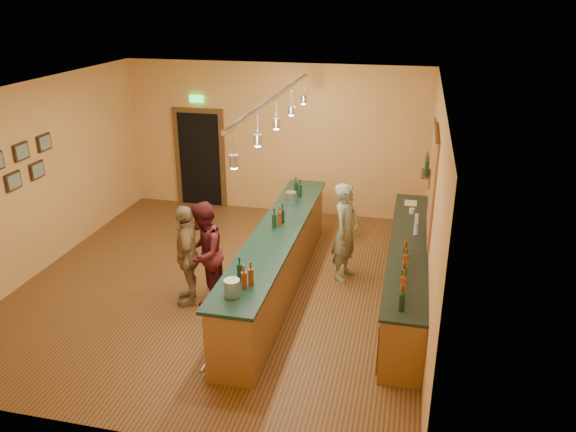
% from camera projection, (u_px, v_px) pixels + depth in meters
% --- Properties ---
extents(floor, '(7.00, 7.00, 0.00)m').
position_uv_depth(floor, '(224.00, 283.00, 9.38)').
color(floor, '#572C19').
rests_on(floor, ground).
extents(ceiling, '(6.50, 7.00, 0.02)m').
position_uv_depth(ceiling, '(215.00, 90.00, 8.19)').
color(ceiling, silver).
rests_on(ceiling, wall_back).
extents(wall_back, '(6.50, 0.02, 3.20)m').
position_uv_depth(wall_back, '(274.00, 139.00, 11.95)').
color(wall_back, '#D7A750').
rests_on(wall_back, floor).
extents(wall_front, '(6.50, 0.02, 3.20)m').
position_uv_depth(wall_front, '(103.00, 307.00, 5.62)').
color(wall_front, '#D7A750').
rests_on(wall_front, floor).
extents(wall_left, '(0.02, 7.00, 3.20)m').
position_uv_depth(wall_left, '(37.00, 179.00, 9.46)').
color(wall_left, '#D7A750').
rests_on(wall_left, floor).
extents(wall_right, '(0.02, 7.00, 3.20)m').
position_uv_depth(wall_right, '(433.00, 210.00, 8.11)').
color(wall_right, '#D7A750').
rests_on(wall_right, floor).
extents(doorway, '(1.15, 0.09, 2.48)m').
position_uv_depth(doorway, '(200.00, 156.00, 12.46)').
color(doorway, black).
rests_on(doorway, wall_back).
extents(tapestry, '(0.03, 1.40, 1.60)m').
position_uv_depth(tapestry, '(433.00, 185.00, 8.38)').
color(tapestry, '#A3202D').
rests_on(tapestry, wall_right).
extents(bottle_shelf, '(0.17, 0.55, 0.54)m').
position_uv_depth(bottle_shelf, '(427.00, 168.00, 9.82)').
color(bottle_shelf, '#4F3817').
rests_on(bottle_shelf, wall_right).
extents(picture_grid, '(0.06, 2.20, 0.70)m').
position_uv_depth(picture_grid, '(5.00, 172.00, 8.64)').
color(picture_grid, '#382111').
rests_on(picture_grid, wall_left).
extents(back_counter, '(0.60, 4.55, 1.27)m').
position_uv_depth(back_counter, '(407.00, 271.00, 8.75)').
color(back_counter, olive).
rests_on(back_counter, floor).
extents(tasting_bar, '(0.73, 5.10, 1.38)m').
position_uv_depth(tasting_bar, '(277.00, 256.00, 8.96)').
color(tasting_bar, olive).
rests_on(tasting_bar, floor).
extents(pendant_track, '(0.11, 4.60, 0.50)m').
position_uv_depth(pendant_track, '(276.00, 107.00, 8.08)').
color(pendant_track, silver).
rests_on(pendant_track, ceiling).
extents(bartender, '(0.56, 0.70, 1.67)m').
position_uv_depth(bartender, '(346.00, 232.00, 9.28)').
color(bartender, gray).
rests_on(bartender, floor).
extents(customer_a, '(0.68, 0.84, 1.63)m').
position_uv_depth(customer_a, '(204.00, 253.00, 8.57)').
color(customer_a, '#59191E').
rests_on(customer_a, floor).
extents(customer_b, '(0.68, 1.02, 1.61)m').
position_uv_depth(customer_b, '(187.00, 255.00, 8.55)').
color(customer_b, '#997A51').
rests_on(customer_b, floor).
extents(bar_stool, '(0.32, 0.32, 0.66)m').
position_uv_depth(bar_stool, '(345.00, 215.00, 10.82)').
color(bar_stool, olive).
rests_on(bar_stool, floor).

